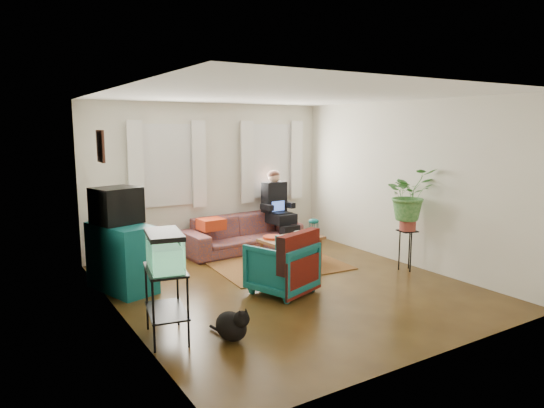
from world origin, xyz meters
TOP-DOWN VIEW (x-y plane):
  - floor at (0.00, 0.00)m, footprint 4.50×5.00m
  - ceiling at (0.00, 0.00)m, footprint 4.50×5.00m
  - wall_back at (0.00, 2.50)m, footprint 4.50×0.01m
  - wall_front at (0.00, -2.50)m, footprint 4.50×0.01m
  - wall_left at (-2.25, 0.00)m, footprint 0.01×5.00m
  - wall_right at (2.25, 0.00)m, footprint 0.01×5.00m
  - window_left at (-0.80, 2.48)m, footprint 1.08×0.04m
  - window_right at (1.25, 2.48)m, footprint 1.08×0.04m
  - curtains_left at (-0.80, 2.40)m, footprint 1.36×0.06m
  - curtains_right at (1.25, 2.40)m, footprint 1.36×0.06m
  - picture_frame at (-2.21, 0.85)m, footprint 0.04×0.32m
  - area_rug at (0.43, 0.94)m, footprint 2.10×1.72m
  - sofa at (0.39, 2.05)m, footprint 2.19×0.97m
  - seated_person at (1.16, 2.10)m, footprint 0.57×0.69m
  - side_table at (-1.65, 1.96)m, footprint 0.58×0.58m
  - table_lamp at (-1.65, 1.96)m, footprint 0.44×0.44m
  - dresser at (-1.99, 1.03)m, footprint 0.78×1.11m
  - crt_tv at (-2.00, 1.13)m, footprint 0.68×0.64m
  - aquarium_stand at (-2.00, -0.76)m, footprint 0.50×0.73m
  - aquarium at (-2.00, -0.76)m, footprint 0.45×0.67m
  - black_cat at (-1.46, -1.16)m, footprint 0.36×0.49m
  - armchair at (-0.21, -0.19)m, footprint 0.94×0.91m
  - serape_throw at (-0.11, -0.46)m, footprint 0.78×0.43m
  - coffee_table at (0.69, 0.92)m, footprint 1.07×0.65m
  - cup_a at (0.47, 0.81)m, footprint 0.13×0.13m
  - cup_b at (0.76, 0.76)m, footprint 0.10×0.10m
  - bowl at (0.96, 1.04)m, footprint 0.22×0.22m
  - snack_tray at (0.40, 1.04)m, footprint 0.34×0.34m
  - birdcage at (1.06, 0.82)m, footprint 0.18×0.18m
  - plant_stand at (1.97, -0.34)m, footprint 0.31×0.31m
  - potted_plant at (1.97, -0.34)m, footprint 0.82×0.74m

SIDE VIEW (x-z plane):
  - floor at x=0.00m, z-range -0.01..0.01m
  - area_rug at x=0.43m, z-range 0.00..0.01m
  - black_cat at x=-1.46m, z-range 0.00..0.38m
  - coffee_table at x=0.69m, z-range 0.00..0.42m
  - plant_stand at x=1.97m, z-range 0.00..0.63m
  - side_table at x=-1.65m, z-range 0.00..0.68m
  - aquarium_stand at x=-2.00m, z-range 0.00..0.75m
  - armchair at x=-0.21m, z-range 0.00..0.76m
  - sofa at x=0.39m, z-range 0.00..0.84m
  - snack_tray at x=0.40m, z-range 0.42..0.46m
  - bowl at x=0.96m, z-range 0.42..0.47m
  - dresser at x=-1.99m, z-range 0.00..0.91m
  - cup_b at x=0.76m, z-range 0.42..0.51m
  - cup_a at x=0.47m, z-range 0.42..0.51m
  - serape_throw at x=-0.11m, z-range 0.23..0.86m
  - birdcage at x=1.06m, z-range 0.42..0.72m
  - seated_person at x=1.16m, z-range 0.00..1.27m
  - aquarium at x=-2.00m, z-range 0.75..1.15m
  - table_lamp at x=-1.65m, z-range 0.66..1.28m
  - potted_plant at x=1.97m, z-range 0.66..1.46m
  - crt_tv at x=-2.00m, z-range 0.91..1.39m
  - wall_back at x=0.00m, z-range 0.00..2.60m
  - wall_front at x=0.00m, z-range 0.00..2.60m
  - wall_left at x=-2.25m, z-range 0.00..2.60m
  - wall_right at x=2.25m, z-range 0.00..2.60m
  - curtains_left at x=-0.80m, z-range 0.80..2.30m
  - curtains_right at x=1.25m, z-range 0.80..2.30m
  - window_left at x=-0.80m, z-range 0.86..2.24m
  - window_right at x=1.25m, z-range 0.86..2.24m
  - picture_frame at x=-2.21m, z-range 1.75..2.15m
  - ceiling at x=0.00m, z-range 2.60..2.60m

